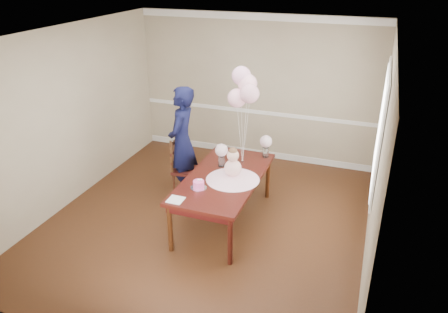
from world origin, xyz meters
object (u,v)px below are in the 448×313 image
Objects in this scene: birthday_cake at (199,184)px; woman at (182,142)px; dining_table_top at (224,178)px; dining_chair_seat at (187,170)px.

birthday_cake is 0.08× the size of woman.
dining_table_top is at bearing 51.36° from woman.
dining_table_top is at bearing 65.63° from birthday_cake.
dining_table_top is 1.12m from woman.
birthday_cake is 1.26m from dining_chair_seat.
dining_table_top is at bearing -39.64° from dining_chair_seat.
birthday_cake is 0.35× the size of dining_chair_seat.
birthday_cake reaches higher than dining_table_top.
dining_chair_seat is at bearing 145.74° from dining_table_top.
birthday_cake is (-0.20, -0.44, 0.08)m from dining_table_top.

